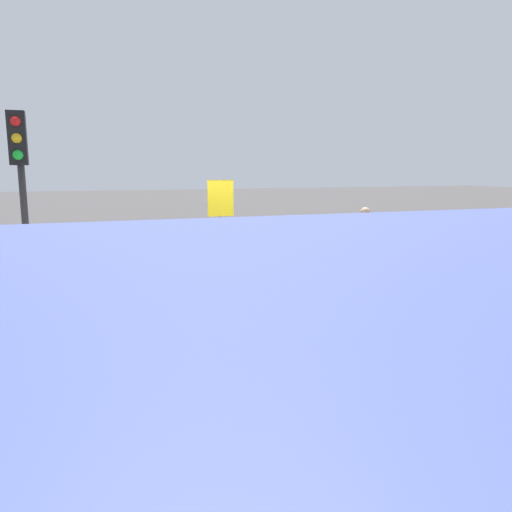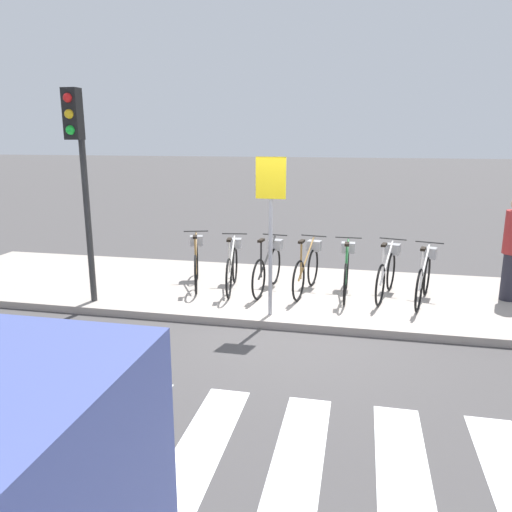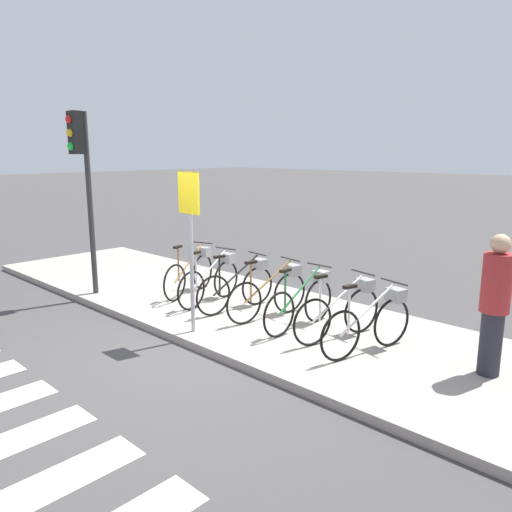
{
  "view_description": "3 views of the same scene",
  "coord_description": "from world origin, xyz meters",
  "px_view_note": "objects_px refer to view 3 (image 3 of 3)",
  "views": [
    {
      "loc": [
        -2.66,
        -7.75,
        2.68
      ],
      "look_at": [
        0.47,
        0.94,
        1.07
      ],
      "focal_mm": 35.0,
      "sensor_mm": 36.0,
      "label": 1
    },
    {
      "loc": [
        0.89,
        -6.83,
        2.8
      ],
      "look_at": [
        -0.64,
        0.4,
        1.01
      ],
      "focal_mm": 35.0,
      "sensor_mm": 36.0,
      "label": 2
    },
    {
      "loc": [
        5.21,
        -4.23,
        2.78
      ],
      "look_at": [
        0.27,
        0.97,
        1.28
      ],
      "focal_mm": 35.0,
      "sensor_mm": 36.0,
      "label": 3
    }
  ],
  "objects_px": {
    "parked_bicycle_0": "(192,271)",
    "parked_bicycle_6": "(372,321)",
    "parked_bicycle_5": "(343,309)",
    "sign_post": "(190,225)",
    "parked_bicycle_3": "(272,291)",
    "parked_bicycle_1": "(213,278)",
    "parked_bicycle_2": "(240,284)",
    "pedestrian": "(495,302)",
    "parked_bicycle_4": "(303,300)",
    "traffic_light": "(82,165)"
  },
  "relations": [
    {
      "from": "pedestrian",
      "to": "parked_bicycle_4",
      "type": "bearing_deg",
      "value": -174.54
    },
    {
      "from": "parked_bicycle_2",
      "to": "parked_bicycle_6",
      "type": "xyz_separation_m",
      "value": [
        2.62,
        -0.1,
        0.0
      ]
    },
    {
      "from": "parked_bicycle_6",
      "to": "parked_bicycle_5",
      "type": "bearing_deg",
      "value": 163.87
    },
    {
      "from": "traffic_light",
      "to": "sign_post",
      "type": "height_order",
      "value": "traffic_light"
    },
    {
      "from": "pedestrian",
      "to": "parked_bicycle_0",
      "type": "bearing_deg",
      "value": -177.66
    },
    {
      "from": "parked_bicycle_5",
      "to": "sign_post",
      "type": "height_order",
      "value": "sign_post"
    },
    {
      "from": "parked_bicycle_2",
      "to": "parked_bicycle_5",
      "type": "height_order",
      "value": "same"
    },
    {
      "from": "parked_bicycle_0",
      "to": "traffic_light",
      "type": "distance_m",
      "value": 2.78
    },
    {
      "from": "parked_bicycle_1",
      "to": "parked_bicycle_2",
      "type": "distance_m",
      "value": 0.65
    },
    {
      "from": "parked_bicycle_3",
      "to": "parked_bicycle_6",
      "type": "xyz_separation_m",
      "value": [
        1.94,
        -0.15,
        0.0
      ]
    },
    {
      "from": "parked_bicycle_0",
      "to": "sign_post",
      "type": "bearing_deg",
      "value": -39.17
    },
    {
      "from": "parked_bicycle_0",
      "to": "parked_bicycle_5",
      "type": "distance_m",
      "value": 3.4
    },
    {
      "from": "parked_bicycle_1",
      "to": "parked_bicycle_2",
      "type": "xyz_separation_m",
      "value": [
        0.65,
        0.06,
        0.0
      ]
    },
    {
      "from": "parked_bicycle_5",
      "to": "parked_bicycle_4",
      "type": "bearing_deg",
      "value": -175.58
    },
    {
      "from": "parked_bicycle_0",
      "to": "parked_bicycle_5",
      "type": "height_order",
      "value": "same"
    },
    {
      "from": "parked_bicycle_0",
      "to": "parked_bicycle_6",
      "type": "height_order",
      "value": "same"
    },
    {
      "from": "parked_bicycle_3",
      "to": "parked_bicycle_4",
      "type": "xyz_separation_m",
      "value": [
        0.67,
        -0.04,
        0.0
      ]
    },
    {
      "from": "sign_post",
      "to": "pedestrian",
      "type": "bearing_deg",
      "value": 22.25
    },
    {
      "from": "parked_bicycle_1",
      "to": "traffic_light",
      "type": "relative_size",
      "value": 0.48
    },
    {
      "from": "parked_bicycle_2",
      "to": "pedestrian",
      "type": "distance_m",
      "value": 4.06
    },
    {
      "from": "pedestrian",
      "to": "parked_bicycle_5",
      "type": "bearing_deg",
      "value": -174.19
    },
    {
      "from": "parked_bicycle_5",
      "to": "traffic_light",
      "type": "relative_size",
      "value": 0.47
    },
    {
      "from": "parked_bicycle_4",
      "to": "traffic_light",
      "type": "distance_m",
      "value": 4.74
    },
    {
      "from": "parked_bicycle_3",
      "to": "sign_post",
      "type": "bearing_deg",
      "value": -107.8
    },
    {
      "from": "parked_bicycle_0",
      "to": "parked_bicycle_6",
      "type": "xyz_separation_m",
      "value": [
        3.98,
        -0.15,
        0.0
      ]
    },
    {
      "from": "parked_bicycle_1",
      "to": "pedestrian",
      "type": "bearing_deg",
      "value": 3.99
    },
    {
      "from": "parked_bicycle_6",
      "to": "traffic_light",
      "type": "height_order",
      "value": "traffic_light"
    },
    {
      "from": "parked_bicycle_6",
      "to": "parked_bicycle_2",
      "type": "bearing_deg",
      "value": 177.75
    },
    {
      "from": "parked_bicycle_0",
      "to": "traffic_light",
      "type": "xyz_separation_m",
      "value": [
        -1.37,
        -1.37,
        1.99
      ]
    },
    {
      "from": "parked_bicycle_2",
      "to": "parked_bicycle_6",
      "type": "height_order",
      "value": "same"
    },
    {
      "from": "parked_bicycle_0",
      "to": "parked_bicycle_3",
      "type": "height_order",
      "value": "same"
    },
    {
      "from": "traffic_light",
      "to": "sign_post",
      "type": "distance_m",
      "value": 3.1
    },
    {
      "from": "parked_bicycle_2",
      "to": "traffic_light",
      "type": "xyz_separation_m",
      "value": [
        -2.73,
        -1.32,
        1.99
      ]
    },
    {
      "from": "parked_bicycle_1",
      "to": "parked_bicycle_2",
      "type": "height_order",
      "value": "same"
    },
    {
      "from": "parked_bicycle_1",
      "to": "pedestrian",
      "type": "distance_m",
      "value": 4.7
    },
    {
      "from": "parked_bicycle_1",
      "to": "parked_bicycle_3",
      "type": "distance_m",
      "value": 1.34
    },
    {
      "from": "parked_bicycle_6",
      "to": "pedestrian",
      "type": "height_order",
      "value": "pedestrian"
    },
    {
      "from": "parked_bicycle_4",
      "to": "parked_bicycle_6",
      "type": "bearing_deg",
      "value": -5.26
    },
    {
      "from": "parked_bicycle_1",
      "to": "sign_post",
      "type": "distance_m",
      "value": 1.92
    },
    {
      "from": "parked_bicycle_0",
      "to": "parked_bicycle_3",
      "type": "relative_size",
      "value": 0.97
    },
    {
      "from": "pedestrian",
      "to": "sign_post",
      "type": "distance_m",
      "value": 4.13
    },
    {
      "from": "parked_bicycle_2",
      "to": "parked_bicycle_4",
      "type": "relative_size",
      "value": 1.0
    },
    {
      "from": "parked_bicycle_3",
      "to": "pedestrian",
      "type": "xyz_separation_m",
      "value": [
        3.34,
        0.22,
        0.47
      ]
    },
    {
      "from": "parked_bicycle_6",
      "to": "parked_bicycle_3",
      "type": "bearing_deg",
      "value": 175.47
    },
    {
      "from": "parked_bicycle_0",
      "to": "pedestrian",
      "type": "height_order",
      "value": "pedestrian"
    },
    {
      "from": "parked_bicycle_5",
      "to": "parked_bicycle_6",
      "type": "relative_size",
      "value": 1.0
    },
    {
      "from": "parked_bicycle_4",
      "to": "sign_post",
      "type": "relative_size",
      "value": 0.68
    },
    {
      "from": "parked_bicycle_2",
      "to": "parked_bicycle_3",
      "type": "relative_size",
      "value": 1.0
    },
    {
      "from": "parked_bicycle_0",
      "to": "pedestrian",
      "type": "bearing_deg",
      "value": 2.34
    },
    {
      "from": "parked_bicycle_5",
      "to": "sign_post",
      "type": "xyz_separation_m",
      "value": [
        -1.78,
        -1.34,
        1.18
      ]
    }
  ]
}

